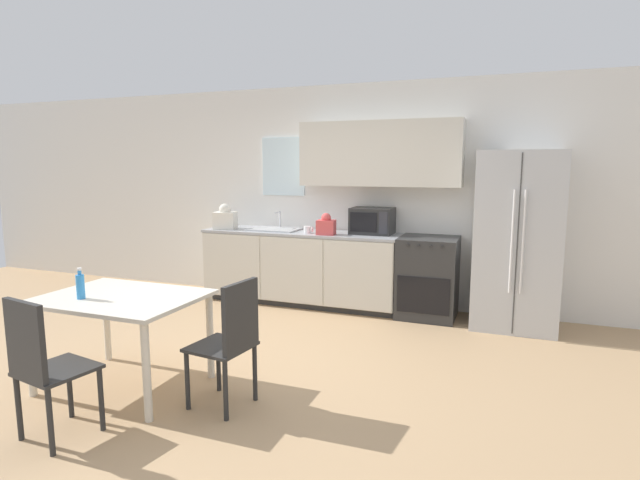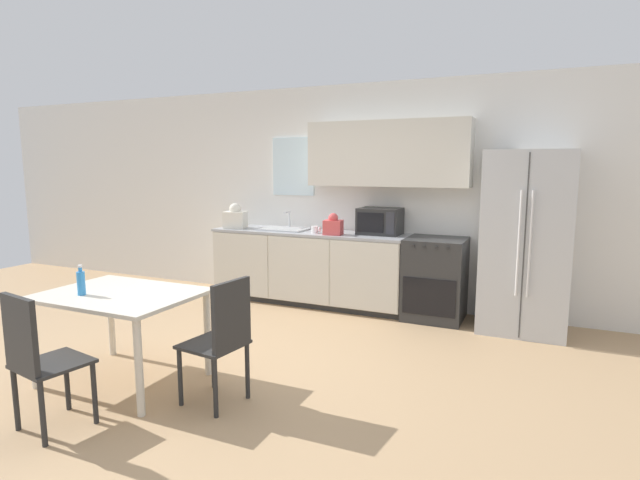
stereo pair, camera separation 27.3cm
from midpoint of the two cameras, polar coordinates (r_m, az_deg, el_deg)
ground_plane at (r=4.48m, az=-6.71°, el=-14.11°), size 12.00×12.00×0.00m
wall_back at (r=6.24m, az=5.12°, el=5.99°), size 12.00×0.38×2.70m
kitchen_counter at (r=6.25m, az=0.03°, el=-3.10°), size 2.49×0.64×0.91m
oven_range at (r=5.80m, az=14.34°, el=-4.33°), size 0.65×0.64×0.92m
refrigerator at (r=5.60m, az=23.75°, el=-0.25°), size 0.85×0.74×1.87m
kitchen_sink at (r=6.34m, az=-2.96°, el=1.32°), size 0.62×0.42×0.23m
microwave at (r=5.95m, az=8.18°, el=2.14°), size 0.49×0.37×0.31m
coffee_mug at (r=6.00m, az=0.76°, el=1.20°), size 0.11×0.08×0.09m
grocery_bag_0 at (r=5.87m, az=2.85°, el=1.65°), size 0.23×0.20×0.25m
grocery_bag_1 at (r=6.55m, az=-8.47°, el=2.54°), size 0.32×0.29×0.32m
dining_table at (r=4.21m, az=-20.09°, el=-6.93°), size 1.19×0.88×0.73m
dining_chair_near at (r=3.64m, az=-27.81°, el=-11.47°), size 0.46×0.46×0.93m
dining_chair_side at (r=3.64m, az=-8.88°, el=-10.55°), size 0.45×0.45×0.93m
drink_bottle at (r=4.20m, az=-23.98°, el=-4.47°), size 0.06×0.06×0.24m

